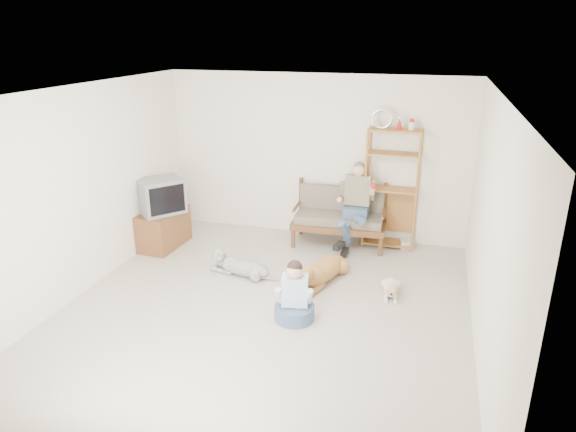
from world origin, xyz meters
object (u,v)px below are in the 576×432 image
(loveseat, at_px, (340,215))
(etagere, at_px, (391,188))
(tv_stand, at_px, (163,229))
(golden_retriever, at_px, (320,271))

(loveseat, bearing_deg, etagere, 5.66)
(etagere, bearing_deg, tv_stand, -163.69)
(etagere, xyz_separation_m, tv_stand, (-3.51, -1.03, -0.68))
(golden_retriever, bearing_deg, tv_stand, -174.50)
(loveseat, relative_size, etagere, 0.69)
(golden_retriever, bearing_deg, loveseat, 107.73)
(etagere, relative_size, golden_retriever, 1.64)
(loveseat, xyz_separation_m, etagere, (0.78, 0.11, 0.50))
(loveseat, distance_m, tv_stand, 2.88)
(loveseat, bearing_deg, tv_stand, -163.92)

